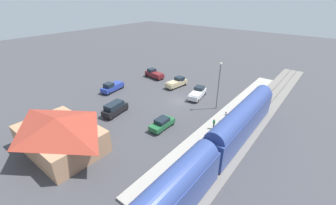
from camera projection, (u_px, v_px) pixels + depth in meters
ground_plane at (179, 101)px, 43.53m from camera, size 200.00×200.00×0.00m
railway_track at (249, 124)px, 35.75m from camera, size 4.80×70.00×0.30m
platform at (226, 116)px, 37.93m from camera, size 3.20×46.00×0.30m
passenger_train at (210, 154)px, 24.85m from camera, size 2.93×38.73×4.98m
station_building at (59, 133)px, 29.15m from camera, size 12.43×8.46×4.84m
pedestrian_on_platform at (226, 116)px, 35.82m from camera, size 0.36×0.36×1.71m
pedestrian_waiting_far at (214, 123)px, 33.73m from camera, size 0.36×0.36×1.71m
pickup_blue at (112, 87)px, 47.51m from camera, size 2.67×5.61×2.14m
suv_black at (115, 108)px, 38.36m from camera, size 2.66×5.14×2.22m
pickup_maroon at (154, 74)px, 55.19m from camera, size 5.64×3.13×2.14m
pickup_tan at (177, 83)px, 49.77m from camera, size 2.67×5.61×2.14m
sedan_green at (162, 123)px, 34.42m from camera, size 1.85×4.50×1.74m
pickup_white at (198, 93)px, 44.51m from camera, size 2.89×5.66×2.14m
light_pole_near_platform at (219, 81)px, 38.33m from camera, size 0.44×0.44×8.80m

